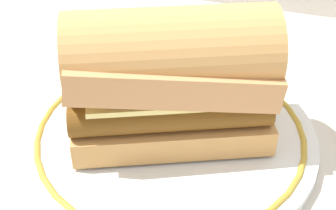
# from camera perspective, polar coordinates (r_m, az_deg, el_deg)

# --- Properties ---
(ground_plane) EXTENTS (1.50, 1.50, 0.00)m
(ground_plane) POSITION_cam_1_polar(r_m,az_deg,el_deg) (0.48, -0.61, -6.13)
(ground_plane) COLOR beige
(plate) EXTENTS (0.28, 0.28, 0.01)m
(plate) POSITION_cam_1_polar(r_m,az_deg,el_deg) (0.50, 0.00, -3.40)
(plate) COLOR white
(plate) RESTS_ON ground_plane
(sausage_sandwich) EXTENTS (0.20, 0.15, 0.13)m
(sausage_sandwich) POSITION_cam_1_polar(r_m,az_deg,el_deg) (0.45, 0.00, 3.36)
(sausage_sandwich) COLOR tan
(sausage_sandwich) RESTS_ON plate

